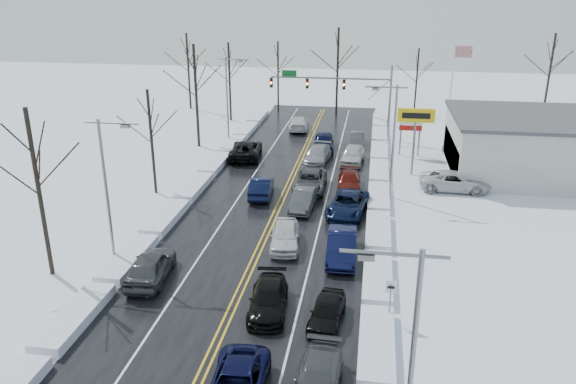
% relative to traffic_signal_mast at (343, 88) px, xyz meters
% --- Properties ---
extents(ground, '(160.00, 160.00, 0.00)m').
position_rel_traffic_signal_mast_xyz_m(ground, '(-3.45, -27.99, -5.48)').
color(ground, silver).
rests_on(ground, ground).
extents(road_surface, '(14.00, 84.00, 0.01)m').
position_rel_traffic_signal_mast_xyz_m(road_surface, '(-3.45, -25.99, -5.47)').
color(road_surface, black).
rests_on(road_surface, ground).
extents(snow_bank_left, '(1.67, 72.00, 0.57)m').
position_rel_traffic_signal_mast_xyz_m(snow_bank_left, '(-11.05, -25.99, -5.48)').
color(snow_bank_left, silver).
rests_on(snow_bank_left, ground).
extents(snow_bank_right, '(1.67, 72.00, 0.57)m').
position_rel_traffic_signal_mast_xyz_m(snow_bank_right, '(4.15, -25.99, -5.48)').
color(snow_bank_right, silver).
rests_on(snow_bank_right, ground).
extents(traffic_signal_mast, '(13.28, 0.39, 8.00)m').
position_rel_traffic_signal_mast_xyz_m(traffic_signal_mast, '(0.00, 0.00, 0.00)').
color(traffic_signal_mast, slate).
rests_on(traffic_signal_mast, ground).
extents(tires_plus_sign, '(3.20, 0.34, 6.00)m').
position_rel_traffic_signal_mast_xyz_m(tires_plus_sign, '(7.05, -12.00, -0.49)').
color(tires_plus_sign, slate).
rests_on(tires_plus_sign, ground).
extents(used_vehicles_sign, '(2.20, 0.22, 4.65)m').
position_rel_traffic_signal_mast_xyz_m(used_vehicles_sign, '(7.05, -5.99, -2.16)').
color(used_vehicles_sign, slate).
rests_on(used_vehicles_sign, ground).
extents(speed_limit_sign, '(0.55, 0.09, 2.35)m').
position_rel_traffic_signal_mast_xyz_m(speed_limit_sign, '(4.75, -35.99, -3.84)').
color(speed_limit_sign, slate).
rests_on(speed_limit_sign, ground).
extents(flagpole, '(1.87, 1.20, 10.00)m').
position_rel_traffic_signal_mast_xyz_m(flagpole, '(11.72, 2.01, 0.45)').
color(flagpole, silver).
rests_on(flagpole, ground).
extents(dealership_building, '(20.40, 12.40, 5.30)m').
position_rel_traffic_signal_mast_xyz_m(dealership_building, '(20.53, -9.99, -2.82)').
color(dealership_building, beige).
rests_on(dealership_building, ground).
extents(streetlight_se, '(3.20, 0.25, 9.00)m').
position_rel_traffic_signal_mast_xyz_m(streetlight_se, '(4.85, -45.99, -0.17)').
color(streetlight_se, slate).
rests_on(streetlight_se, ground).
extents(streetlight_ne, '(3.20, 0.25, 9.00)m').
position_rel_traffic_signal_mast_xyz_m(streetlight_ne, '(4.85, -17.99, -0.17)').
color(streetlight_ne, slate).
rests_on(streetlight_ne, ground).
extents(streetlight_sw, '(3.20, 0.25, 9.00)m').
position_rel_traffic_signal_mast_xyz_m(streetlight_sw, '(-11.74, -31.99, -0.17)').
color(streetlight_sw, slate).
rests_on(streetlight_sw, ground).
extents(streetlight_nw, '(3.20, 0.25, 9.00)m').
position_rel_traffic_signal_mast_xyz_m(streetlight_nw, '(-11.74, -3.99, -0.17)').
color(streetlight_nw, slate).
rests_on(streetlight_nw, ground).
extents(tree_left_b, '(4.00, 4.00, 10.00)m').
position_rel_traffic_signal_mast_xyz_m(tree_left_b, '(-14.95, -33.99, 1.51)').
color(tree_left_b, '#2D231C').
rests_on(tree_left_b, ground).
extents(tree_left_c, '(3.40, 3.40, 8.50)m').
position_rel_traffic_signal_mast_xyz_m(tree_left_c, '(-13.95, -19.99, 0.46)').
color(tree_left_c, '#2D231C').
rests_on(tree_left_c, ground).
extents(tree_left_d, '(4.20, 4.20, 10.50)m').
position_rel_traffic_signal_mast_xyz_m(tree_left_d, '(-14.65, -5.99, 1.86)').
color(tree_left_d, '#2D231C').
rests_on(tree_left_d, ground).
extents(tree_left_e, '(3.80, 3.80, 9.50)m').
position_rel_traffic_signal_mast_xyz_m(tree_left_e, '(-14.25, 6.01, 1.16)').
color(tree_left_e, '#2D231C').
rests_on(tree_left_e, ground).
extents(tree_far_a, '(4.00, 4.00, 10.00)m').
position_rel_traffic_signal_mast_xyz_m(tree_far_a, '(-21.45, 12.01, 1.51)').
color(tree_far_a, '#2D231C').
rests_on(tree_far_a, ground).
extents(tree_far_b, '(3.60, 3.60, 9.00)m').
position_rel_traffic_signal_mast_xyz_m(tree_far_b, '(-9.45, 13.01, 0.81)').
color(tree_far_b, '#2D231C').
rests_on(tree_far_b, ground).
extents(tree_far_c, '(4.40, 4.40, 11.00)m').
position_rel_traffic_signal_mast_xyz_m(tree_far_c, '(-1.45, 11.01, 2.21)').
color(tree_far_c, '#2D231C').
rests_on(tree_far_c, ground).
extents(tree_far_d, '(3.40, 3.40, 8.50)m').
position_rel_traffic_signal_mast_xyz_m(tree_far_d, '(8.55, 12.51, 0.46)').
color(tree_far_d, '#2D231C').
rests_on(tree_far_d, ground).
extents(tree_far_e, '(4.20, 4.20, 10.50)m').
position_rel_traffic_signal_mast_xyz_m(tree_far_e, '(24.55, 13.01, 1.86)').
color(tree_far_e, '#2D231C').
rests_on(tree_far_e, ground).
extents(queued_car_3, '(2.34, 4.88, 1.37)m').
position_rel_traffic_signal_mast_xyz_m(queued_car_3, '(-1.50, -35.92, -5.48)').
color(queued_car_3, black).
rests_on(queued_car_3, ground).
extents(queued_car_4, '(2.39, 4.79, 1.57)m').
position_rel_traffic_signal_mast_xyz_m(queued_car_4, '(-1.86, -28.24, -5.48)').
color(queued_car_4, silver).
rests_on(queued_car_4, ground).
extents(queued_car_5, '(1.81, 4.56, 1.48)m').
position_rel_traffic_signal_mast_xyz_m(queued_car_5, '(-1.53, -21.60, -5.48)').
color(queued_car_5, '#414446').
rests_on(queued_car_5, ground).
extents(queued_car_6, '(2.67, 5.59, 1.54)m').
position_rel_traffic_signal_mast_xyz_m(queued_car_6, '(-1.52, -17.32, -5.48)').
color(queued_car_6, '#3B3D3F').
rests_on(queued_car_6, ground).
extents(queued_car_7, '(2.64, 5.41, 1.52)m').
position_rel_traffic_signal_mast_xyz_m(queued_car_7, '(-1.72, -9.71, -5.48)').
color(queued_car_7, gray).
rests_on(queued_car_7, ground).
extents(queued_car_8, '(2.43, 5.19, 1.72)m').
position_rel_traffic_signal_mast_xyz_m(queued_car_8, '(-1.51, -5.31, -5.48)').
color(queued_car_8, black).
rests_on(queued_car_8, ground).
extents(queued_car_12, '(1.95, 4.04, 1.33)m').
position_rel_traffic_signal_mast_xyz_m(queued_car_12, '(1.63, -36.59, -5.48)').
color(queued_car_12, black).
rests_on(queued_car_12, ground).
extents(queued_car_13, '(1.95, 5.17, 1.68)m').
position_rel_traffic_signal_mast_xyz_m(queued_car_13, '(1.90, -29.35, -5.48)').
color(queued_car_13, black).
rests_on(queued_car_13, ground).
extents(queued_car_14, '(3.31, 5.87, 1.55)m').
position_rel_traffic_signal_mast_xyz_m(queued_car_14, '(1.88, -22.09, -5.48)').
color(queued_car_14, black).
rests_on(queued_car_14, ground).
extents(queued_car_15, '(2.07, 4.69, 1.34)m').
position_rel_traffic_signal_mast_xyz_m(queued_car_15, '(1.68, -16.57, -5.48)').
color(queued_car_15, '#52110A').
rests_on(queued_car_15, ground).
extents(queued_car_16, '(2.38, 5.10, 1.69)m').
position_rel_traffic_signal_mast_xyz_m(queued_car_16, '(1.63, -9.44, -5.48)').
color(queued_car_16, silver).
rests_on(queued_car_16, ground).
extents(queued_car_17, '(1.69, 4.39, 1.43)m').
position_rel_traffic_signal_mast_xyz_m(queued_car_17, '(1.80, -3.30, -5.48)').
color(queued_car_17, '#3F4244').
rests_on(queued_car_17, ground).
extents(oncoming_car_0, '(2.08, 4.87, 1.56)m').
position_rel_traffic_signal_mast_xyz_m(oncoming_car_0, '(-5.22, -19.40, -5.48)').
color(oncoming_car_0, black).
rests_on(oncoming_car_0, ground).
extents(oncoming_car_1, '(3.48, 6.39, 1.70)m').
position_rel_traffic_signal_mast_xyz_m(oncoming_car_1, '(-8.82, -9.30, -5.48)').
color(oncoming_car_1, black).
rests_on(oncoming_car_1, ground).
extents(oncoming_car_2, '(2.63, 5.51, 1.55)m').
position_rel_traffic_signal_mast_xyz_m(oncoming_car_2, '(-5.20, 2.60, -5.48)').
color(oncoming_car_2, silver).
rests_on(oncoming_car_2, ground).
extents(oncoming_car_3, '(2.44, 5.17, 1.71)m').
position_rel_traffic_signal_mast_xyz_m(oncoming_car_3, '(-8.86, -33.71, -5.48)').
color(oncoming_car_3, '#3E4143').
rests_on(oncoming_car_3, ground).
extents(parked_car_0, '(5.79, 2.78, 1.59)m').
position_rel_traffic_signal_mast_xyz_m(parked_car_0, '(10.36, -15.63, -5.48)').
color(parked_car_0, silver).
rests_on(parked_car_0, ground).
extents(parked_car_1, '(3.12, 6.09, 1.69)m').
position_rel_traffic_signal_mast_xyz_m(parked_car_1, '(13.57, -10.88, -5.48)').
color(parked_car_1, '#414447').
rests_on(parked_car_1, ground).
extents(parked_car_2, '(2.32, 4.67, 1.53)m').
position_rel_traffic_signal_mast_xyz_m(parked_car_2, '(11.53, -5.92, -5.48)').
color(parked_car_2, gray).
rests_on(parked_car_2, ground).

